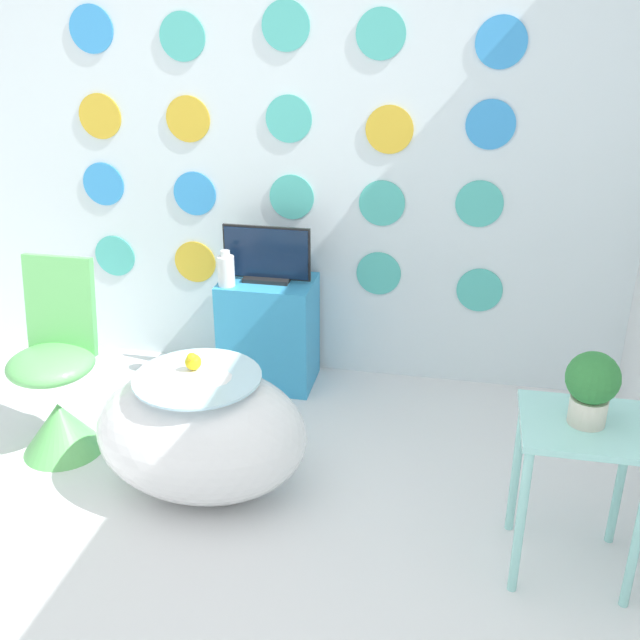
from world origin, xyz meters
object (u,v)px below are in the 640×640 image
Objects in this scene: tv at (267,257)px; potted_plant_left at (592,385)px; vase at (226,270)px; bathtub at (201,432)px; chair at (58,395)px.

potted_plant_left is at bearing -39.26° from tv.
tv is 0.21m from vase.
bathtub is 0.99× the size of chair.
potted_plant_left is at bearing -6.81° from bathtub.
chair is 3.42× the size of potted_plant_left.
bathtub is 1.95× the size of tv.
potted_plant_left is (1.39, -1.14, 0.04)m from tv.
chair reaches higher than potted_plant_left.
chair is 2.21m from potted_plant_left.
bathtub is 4.79× the size of vase.
bathtub is 0.95m from vase.
bathtub is at bearing 173.19° from potted_plant_left.
chair is at bearing -129.19° from vase.
tv is 1.80m from potted_plant_left.
vase is at bearing 50.81° from chair.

